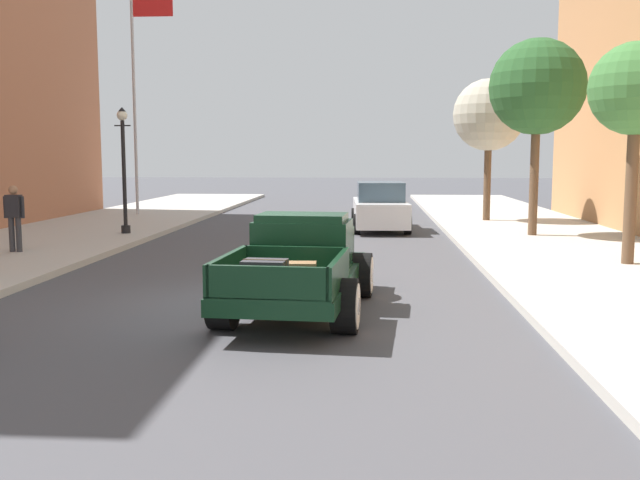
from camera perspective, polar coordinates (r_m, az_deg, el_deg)
The scene contains 9 objects.
ground_plane at distance 12.27m, azimuth -5.76°, elevation -5.19°, with size 140.00×140.00×0.00m, color #47474C.
hotrod_truck_dark_green at distance 11.82m, azimuth -1.46°, elevation -1.89°, with size 2.42×5.03×1.58m.
car_background_white at distance 24.30m, azimuth 4.82°, elevation 2.58°, with size 2.02×4.38×1.65m.
pedestrian_sidewalk_left at distance 19.22m, azimuth -23.28°, elevation 1.90°, with size 0.53×0.22×1.65m.
street_lamp_far at distance 22.69m, azimuth -15.45°, elevation 6.16°, with size 0.50×0.32×3.85m.
flagpole at distance 30.09m, azimuth -14.28°, elevation 12.75°, with size 1.74×0.16×9.16m.
street_tree_nearest at distance 17.12m, azimuth 23.98°, elevation 10.84°, with size 2.01×2.01×4.83m.
street_tree_second at distance 22.41m, azimuth 17.00°, elevation 11.59°, with size 2.83×2.83×5.82m.
street_tree_third at distance 27.11m, azimuth 13.38°, elevation 9.68°, with size 2.62×2.62×5.18m.
Camera 1 is at (2.07, -11.82, 2.54)m, focal length 39.97 mm.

